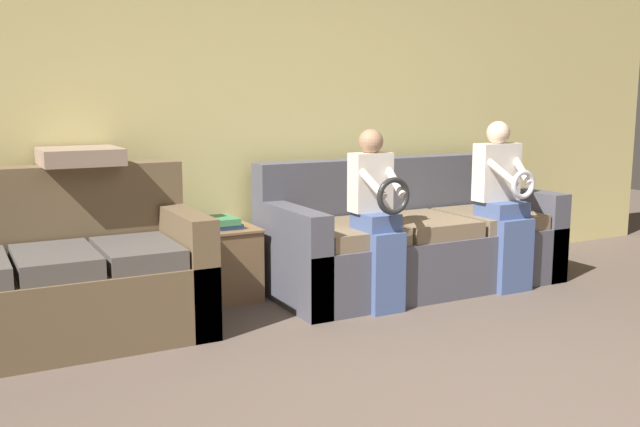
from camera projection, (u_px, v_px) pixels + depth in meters
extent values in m
cube|color=#DBCC7F|center=(264.00, 111.00, 5.14)|extent=(7.87, 0.06, 2.55)
cube|color=#4C4C56|center=(413.00, 258.00, 5.21)|extent=(2.16, 0.92, 0.41)
cube|color=#4C4C56|center=(387.00, 191.00, 5.45)|extent=(2.16, 0.20, 0.50)
cube|color=#4C4C56|center=(290.00, 256.00, 4.73)|extent=(0.16, 0.92, 0.66)
cube|color=#4C4C56|center=(517.00, 230.00, 5.65)|extent=(0.16, 0.92, 0.66)
cube|color=#7A664C|center=(348.00, 233.00, 4.80)|extent=(0.58, 0.68, 0.11)
cube|color=#7A664C|center=(422.00, 225.00, 5.08)|extent=(0.58, 0.68, 0.11)
cube|color=#7A664C|center=(489.00, 219.00, 5.36)|extent=(0.58, 0.68, 0.11)
cube|color=brown|center=(56.00, 304.00, 4.03)|extent=(1.67, 0.88, 0.43)
cube|color=brown|center=(42.00, 211.00, 4.25)|extent=(1.67, 0.20, 0.54)
cube|color=brown|center=(184.00, 266.00, 4.35)|extent=(0.16, 0.88, 0.70)
cube|color=#514C47|center=(55.00, 261.00, 3.90)|extent=(0.42, 0.64, 0.11)
cube|color=#514C47|center=(137.00, 253.00, 4.10)|extent=(0.42, 0.64, 0.11)
cube|color=#475B8E|center=(387.00, 273.00, 4.55)|extent=(0.23, 0.10, 0.52)
cube|color=#475B8E|center=(376.00, 221.00, 4.62)|extent=(0.23, 0.28, 0.11)
cube|color=silver|center=(370.00, 182.00, 4.64)|extent=(0.27, 0.14, 0.38)
sphere|color=#A37A5B|center=(371.00, 142.00, 4.60)|extent=(0.16, 0.16, 0.16)
torus|color=black|center=(393.00, 196.00, 4.42)|extent=(0.24, 0.04, 0.24)
cylinder|color=silver|center=(370.00, 181.00, 4.48)|extent=(0.09, 0.30, 0.22)
cylinder|color=silver|center=(394.00, 179.00, 4.56)|extent=(0.09, 0.30, 0.22)
cube|color=#475B8E|center=(514.00, 256.00, 5.05)|extent=(0.29, 0.10, 0.52)
cube|color=#475B8E|center=(502.00, 209.00, 5.12)|extent=(0.29, 0.28, 0.11)
cube|color=silver|center=(497.00, 172.00, 5.14)|extent=(0.34, 0.14, 0.41)
sphere|color=beige|center=(498.00, 133.00, 5.09)|extent=(0.17, 0.17, 0.17)
torus|color=silver|center=(523.00, 185.00, 4.91)|extent=(0.21, 0.04, 0.21)
cylinder|color=silver|center=(499.00, 170.00, 4.97)|extent=(0.14, 0.31, 0.23)
cylinder|color=silver|center=(521.00, 169.00, 5.06)|extent=(0.14, 0.31, 0.23)
cube|color=brown|center=(224.00, 263.00, 4.87)|extent=(0.42, 0.43, 0.50)
cube|color=brown|center=(223.00, 229.00, 4.83)|extent=(0.44, 0.45, 0.02)
cube|color=#33569E|center=(224.00, 225.00, 4.84)|extent=(0.18, 0.29, 0.03)
cube|color=#3D8451|center=(223.00, 220.00, 4.80)|extent=(0.17, 0.26, 0.04)
cube|color=gray|center=(80.00, 156.00, 4.30)|extent=(0.46, 0.46, 0.10)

